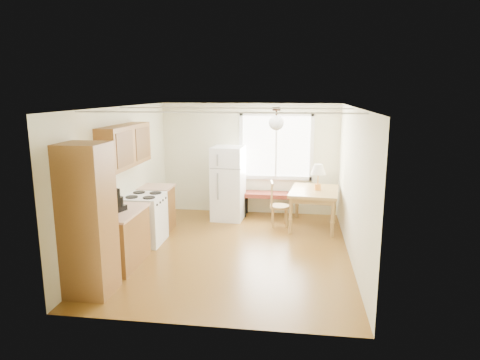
% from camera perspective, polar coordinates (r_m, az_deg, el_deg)
% --- Properties ---
extents(room_shell, '(4.60, 5.60, 2.62)m').
position_cam_1_polar(room_shell, '(7.29, -0.94, -0.18)').
color(room_shell, '#563511').
rests_on(room_shell, ground).
extents(kitchen_run, '(0.65, 3.40, 2.20)m').
position_cam_1_polar(kitchen_run, '(7.25, -15.26, -3.99)').
color(kitchen_run, brown).
rests_on(kitchen_run, ground).
extents(window_unit, '(1.64, 0.05, 1.51)m').
position_cam_1_polar(window_unit, '(9.61, 4.84, 4.50)').
color(window_unit, white).
rests_on(window_unit, room_shell).
extents(pendant_light, '(0.26, 0.26, 0.40)m').
position_cam_1_polar(pendant_light, '(7.48, 4.86, 7.72)').
color(pendant_light, black).
rests_on(pendant_light, room_shell).
extents(refrigerator, '(0.70, 0.71, 1.60)m').
position_cam_1_polar(refrigerator, '(9.27, -1.60, -0.44)').
color(refrigerator, white).
rests_on(refrigerator, ground).
extents(bench, '(1.18, 0.45, 0.54)m').
position_cam_1_polar(bench, '(9.57, 3.75, -2.05)').
color(bench, maroon).
rests_on(bench, ground).
extents(dining_table, '(1.07, 1.35, 0.79)m').
position_cam_1_polar(dining_table, '(8.86, 9.85, -1.95)').
color(dining_table, olive).
rests_on(dining_table, ground).
extents(chair, '(0.42, 0.41, 0.93)m').
position_cam_1_polar(chair, '(8.86, 4.75, -2.84)').
color(chair, olive).
rests_on(chair, ground).
extents(table_lamp, '(0.31, 0.31, 0.53)m').
position_cam_1_polar(table_lamp, '(8.78, 10.39, 1.15)').
color(table_lamp, '#D89145').
rests_on(table_lamp, dining_table).
extents(coffee_maker, '(0.26, 0.31, 0.39)m').
position_cam_1_polar(coffee_maker, '(7.00, -16.13, -2.90)').
color(coffee_maker, black).
rests_on(coffee_maker, kitchen_run).
extents(kettle, '(0.11, 0.11, 0.21)m').
position_cam_1_polar(kettle, '(7.08, -15.88, -3.21)').
color(kettle, red).
rests_on(kettle, kitchen_run).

